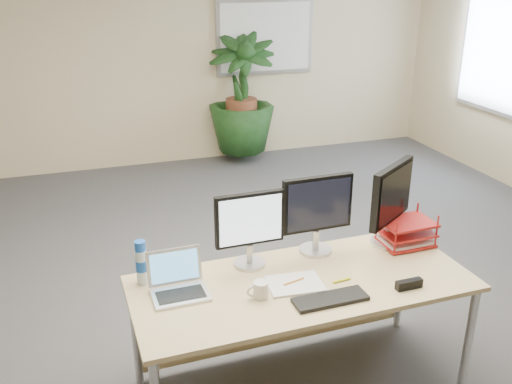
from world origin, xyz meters
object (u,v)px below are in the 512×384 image
object	(u,v)px
floor_plant	(241,105)
monitor_right	(317,210)
desk	(295,295)
laptop	(178,282)
monitor_left	(250,225)

from	to	relation	value
floor_plant	monitor_right	distance (m)	4.01
desk	laptop	bearing A→B (deg)	178.85
floor_plant	laptop	world-z (taller)	floor_plant
floor_plant	laptop	xyz separation A→B (m)	(-1.64, -4.12, 0.05)
desk	laptop	size ratio (longest dim) A/B	6.33
monitor_left	floor_plant	bearing A→B (deg)	73.49
desk	monitor_left	bearing A→B (deg)	142.89
desk	monitor_right	size ratio (longest dim) A/B	3.90
floor_plant	monitor_left	distance (m)	4.14
floor_plant	monitor_right	bearing A→B (deg)	-100.55
desk	laptop	xyz separation A→B (m)	(-0.69, 0.01, 0.21)
desk	monitor_right	xyz separation A→B (m)	(0.22, 0.20, 0.44)
desk	floor_plant	xyz separation A→B (m)	(0.95, 4.14, 0.16)
monitor_right	laptop	distance (m)	0.96
monitor_right	floor_plant	bearing A→B (deg)	79.45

